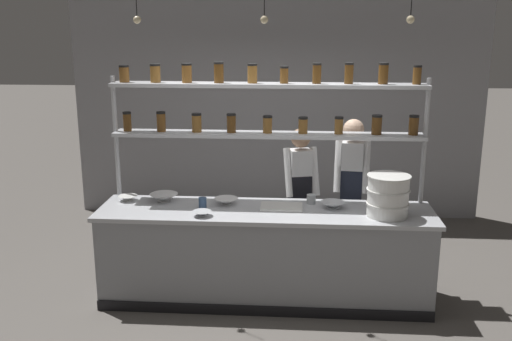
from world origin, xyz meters
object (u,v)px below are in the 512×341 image
object	(u,v)px
prep_bowl_center_back	(226,201)
serving_cup_front	(311,199)
cutting_board	(281,207)
spice_shelf_unit	(267,113)
chef_center	(351,187)
prep_bowl_near_right	(128,198)
prep_bowl_near_left	(164,198)
chef_left	(300,192)
prep_bowl_center_front	(202,214)
prep_bowl_far_left	(333,205)
serving_cup_by_board	(203,203)
container_stack	(388,196)

from	to	relation	value
prep_bowl_center_back	serving_cup_front	world-z (taller)	serving_cup_front
cutting_board	spice_shelf_unit	bearing A→B (deg)	120.05
spice_shelf_unit	prep_bowl_center_back	bearing A→B (deg)	-152.58
chef_center	cutting_board	xyz separation A→B (m)	(-0.71, -0.57, -0.05)
prep_bowl_near_right	chef_center	bearing A→B (deg)	11.10
cutting_board	prep_bowl_near_left	bearing A→B (deg)	173.32
spice_shelf_unit	chef_left	size ratio (longest dim) A/B	1.94
prep_bowl_center_front	chef_center	bearing A→B (deg)	30.99
spice_shelf_unit	serving_cup_front	distance (m)	0.95
chef_center	cutting_board	size ratio (longest dim) A/B	4.25
prep_bowl_near_left	prep_bowl_near_right	size ratio (longest dim) A/B	1.48
prep_bowl_near_right	prep_bowl_far_left	bearing A→B (deg)	-2.62
cutting_board	prep_bowl_far_left	distance (m)	0.49
chef_left	prep_bowl_near_left	distance (m)	1.43
prep_bowl_center_back	serving_cup_by_board	bearing A→B (deg)	-147.85
prep_bowl_center_back	prep_bowl_far_left	world-z (taller)	same
chef_center	prep_bowl_near_right	world-z (taller)	chef_center
container_stack	prep_bowl_center_back	size ratio (longest dim) A/B	1.69
spice_shelf_unit	container_stack	size ratio (longest dim) A/B	7.80
chef_center	prep_bowl_far_left	xyz separation A→B (m)	(-0.22, -0.53, -0.03)
cutting_board	prep_bowl_near_left	world-z (taller)	prep_bowl_near_left
prep_bowl_center_front	prep_bowl_center_back	distance (m)	0.41
chef_center	serving_cup_front	size ratio (longest dim) A/B	18.52
spice_shelf_unit	chef_center	world-z (taller)	spice_shelf_unit
cutting_board	prep_bowl_near_right	size ratio (longest dim) A/B	2.10
cutting_board	prep_bowl_far_left	xyz separation A→B (m)	(0.49, 0.04, 0.02)
chef_left	cutting_board	size ratio (longest dim) A/B	3.97
cutting_board	prep_bowl_center_back	distance (m)	0.55
chef_center	serving_cup_front	distance (m)	0.59
prep_bowl_near_left	prep_bowl_far_left	world-z (taller)	prep_bowl_near_left
chef_center	serving_cup_front	world-z (taller)	chef_center
spice_shelf_unit	prep_bowl_near_left	distance (m)	1.32
prep_bowl_center_front	chef_left	bearing A→B (deg)	44.73
prep_bowl_near_right	serving_cup_by_board	bearing A→B (deg)	-13.16
chef_left	serving_cup_by_board	world-z (taller)	chef_left
spice_shelf_unit	prep_bowl_center_back	world-z (taller)	spice_shelf_unit
spice_shelf_unit	serving_cup_by_board	distance (m)	1.07
container_stack	prep_bowl_near_right	distance (m)	2.54
prep_bowl_center_back	prep_bowl_far_left	xyz separation A→B (m)	(1.03, -0.04, 0.00)
chef_center	spice_shelf_unit	bearing A→B (deg)	-155.35
prep_bowl_far_left	serving_cup_front	distance (m)	0.24
chef_left	prep_bowl_near_left	world-z (taller)	chef_left
prep_bowl_near_left	prep_bowl_center_back	world-z (taller)	prep_bowl_near_left
prep_bowl_near_left	prep_bowl_center_front	world-z (taller)	prep_bowl_near_left
chef_left	serving_cup_front	size ratio (longest dim) A/B	17.33
prep_bowl_near_left	cutting_board	bearing A→B (deg)	-6.68
cutting_board	prep_bowl_center_front	xyz separation A→B (m)	(-0.72, -0.29, 0.01)
container_stack	serving_cup_front	bearing A→B (deg)	155.03
chef_center	cutting_board	distance (m)	0.91
container_stack	prep_bowl_far_left	bearing A→B (deg)	158.23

